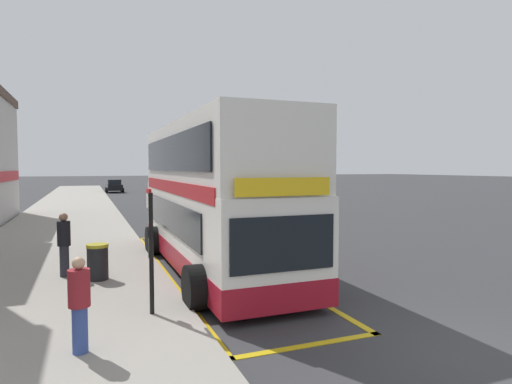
% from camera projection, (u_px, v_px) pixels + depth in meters
% --- Properties ---
extents(ground_plane, '(260.00, 260.00, 0.00)m').
position_uv_depth(ground_plane, '(163.00, 204.00, 36.76)').
color(ground_plane, '#333335').
extents(pavement_near, '(6.00, 76.00, 0.14)m').
position_uv_depth(pavement_near, '(74.00, 206.00, 34.19)').
color(pavement_near, gray).
rests_on(pavement_near, ground).
extents(double_decker_bus, '(3.27, 10.21, 4.40)m').
position_uv_depth(double_decker_bus, '(212.00, 201.00, 13.10)').
color(double_decker_bus, white).
rests_on(double_decker_bus, ground).
extents(bus_bay_markings, '(3.00, 12.84, 0.01)m').
position_uv_depth(bus_bay_markings, '(210.00, 267.00, 13.35)').
color(bus_bay_markings, gold).
rests_on(bus_bay_markings, ground).
extents(bus_stop_sign, '(0.09, 0.51, 2.52)m').
position_uv_depth(bus_stop_sign, '(151.00, 239.00, 8.68)').
color(bus_stop_sign, black).
rests_on(bus_stop_sign, pavement_near).
extents(parked_car_black_across, '(2.09, 4.20, 1.62)m').
position_uv_depth(parked_car_black_across, '(114.00, 186.00, 53.27)').
color(parked_car_black_across, black).
rests_on(parked_car_black_across, ground).
extents(parked_car_black_ahead, '(2.09, 4.20, 1.62)m').
position_uv_depth(parked_car_black_ahead, '(171.00, 184.00, 59.12)').
color(parked_car_black_ahead, black).
rests_on(parked_car_black_ahead, ground).
extents(parked_car_teal_distant, '(2.09, 4.20, 1.62)m').
position_uv_depth(parked_car_teal_distant, '(270.00, 203.00, 27.78)').
color(parked_car_teal_distant, '#196066').
rests_on(parked_car_teal_distant, ground).
extents(parked_car_grey_kerbside, '(2.09, 4.20, 1.62)m').
position_uv_depth(parked_car_grey_kerbside, '(197.00, 189.00, 46.01)').
color(parked_car_grey_kerbside, slate).
rests_on(parked_car_grey_kerbside, ground).
extents(pedestrian_waiting_near_sign, '(0.34, 0.34, 1.55)m').
position_uv_depth(pedestrian_waiting_near_sign, '(79.00, 301.00, 6.81)').
color(pedestrian_waiting_near_sign, '#33478C').
rests_on(pedestrian_waiting_near_sign, pavement_near).
extents(pedestrian_further_back, '(0.34, 0.34, 1.73)m').
position_uv_depth(pedestrian_further_back, '(64.00, 242.00, 11.61)').
color(pedestrian_further_back, '#26262D').
rests_on(pedestrian_further_back, pavement_near).
extents(litter_bin, '(0.56, 0.56, 0.94)m').
position_uv_depth(litter_bin, '(98.00, 262.00, 11.32)').
color(litter_bin, black).
rests_on(litter_bin, pavement_near).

